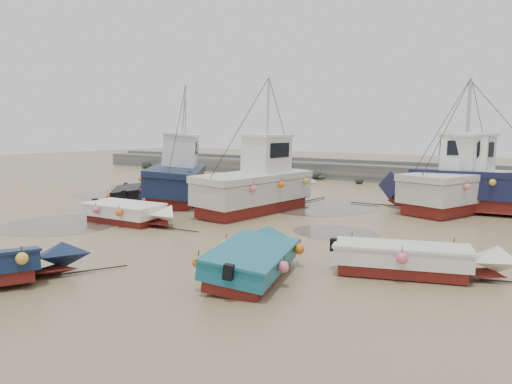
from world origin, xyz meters
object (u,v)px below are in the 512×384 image
dinghy_3 (416,256)px  cabin_boat_3 (464,182)px  dinghy_4 (129,192)px  cabin_boat_1 (262,183)px  dinghy_5 (131,211)px  person (191,208)px  cabin_boat_0 (176,176)px  cabin_boat_2 (468,183)px  dinghy_2 (254,255)px

dinghy_3 → cabin_boat_3: size_ratio=0.63×
dinghy_4 → cabin_boat_1: (7.39, 1.80, 0.81)m
dinghy_5 → dinghy_3: bearing=83.9°
dinghy_5 → person: bearing=-173.6°
dinghy_4 → cabin_boat_0: 2.65m
cabin_boat_2 → cabin_boat_3: bearing=34.2°
dinghy_3 → cabin_boat_2: cabin_boat_2 is taller
cabin_boat_1 → cabin_boat_3: size_ratio=1.06×
dinghy_4 → cabin_boat_2: (15.31, 7.30, 0.81)m
cabin_boat_3 → dinghy_5: bearing=-114.4°
dinghy_4 → cabin_boat_2: bearing=-19.9°
dinghy_4 → cabin_boat_2: size_ratio=0.48×
dinghy_3 → dinghy_2: bearing=-76.0°
dinghy_2 → cabin_boat_3: cabin_boat_3 is taller
dinghy_5 → person: size_ratio=3.07×
dinghy_5 → person: (-0.85, 4.40, -0.55)m
dinghy_5 → cabin_boat_3: cabin_boat_3 is taller
cabin_boat_1 → person: (-3.35, -1.36, -1.36)m
dinghy_5 → cabin_boat_1: cabin_boat_1 is taller
dinghy_2 → cabin_boat_0: bearing=123.8°
dinghy_5 → cabin_boat_2: 15.36m
cabin_boat_0 → person: cabin_boat_0 is taller
cabin_boat_1 → person: size_ratio=5.12×
dinghy_3 → cabin_boat_2: (-1.52, 11.60, 0.82)m
cabin_boat_1 → cabin_boat_3: (7.66, 5.78, 0.02)m
dinghy_5 → cabin_boat_2: (10.42, 11.26, 0.81)m
person → cabin_boat_2: bearing=-149.7°
cabin_boat_1 → dinghy_3: bearing=-29.8°
dinghy_4 → person: dinghy_4 is taller
dinghy_2 → dinghy_4: bearing=133.6°
dinghy_2 → person: size_ratio=3.13×
cabin_boat_0 → dinghy_4: bearing=-162.3°
dinghy_2 → person: bearing=122.6°
dinghy_3 → cabin_boat_0: size_ratio=0.64×
person → dinghy_3: bearing=158.6°
cabin_boat_0 → dinghy_5: bearing=-98.2°
cabin_boat_0 → cabin_boat_3: same height
dinghy_4 → cabin_boat_3: (15.05, 7.59, 0.83)m
cabin_boat_2 → cabin_boat_3: (-0.26, 0.29, 0.01)m
cabin_boat_0 → person: (2.62, -1.64, -1.34)m
cabin_boat_3 → person: bearing=-130.0°
dinghy_5 → cabin_boat_2: size_ratio=0.61×
dinghy_2 → dinghy_5: (-8.39, 2.78, 0.01)m
cabin_boat_2 → cabin_boat_3: same height
dinghy_2 → cabin_boat_0: 14.80m
cabin_boat_0 → cabin_boat_2: (13.88, 5.21, 0.03)m
dinghy_4 → cabin_boat_0: bearing=10.4°
dinghy_3 → cabin_boat_3: cabin_boat_3 is taller
cabin_boat_0 → person: bearing=-70.1°
dinghy_5 → cabin_boat_0: size_ratio=0.65×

